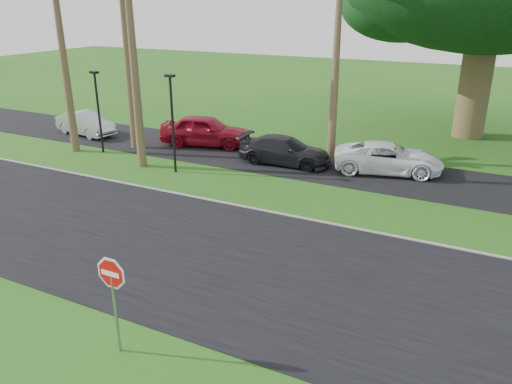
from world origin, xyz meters
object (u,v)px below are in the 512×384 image
object	(u,v)px
car_silver	(86,124)
car_minivan	(388,158)
car_red	(205,131)
stop_sign_near	(113,286)
car_dark	(285,151)

from	to	relation	value
car_silver	car_minivan	bearing A→B (deg)	-77.35
car_silver	car_red	world-z (taller)	car_red
stop_sign_near	car_minivan	world-z (taller)	stop_sign_near
stop_sign_near	car_minivan	bearing A→B (deg)	80.45
car_dark	car_red	bearing A→B (deg)	75.45
car_dark	car_minivan	size ratio (longest dim) A/B	0.92
stop_sign_near	car_dark	distance (m)	15.25
car_silver	car_red	bearing A→B (deg)	-71.69
stop_sign_near	car_red	bearing A→B (deg)	115.41
stop_sign_near	car_minivan	xyz separation A→B (m)	(2.69, 16.01, -1.07)
car_red	car_dark	xyz separation A→B (m)	(5.38, -1.09, -0.18)
stop_sign_near	car_minivan	distance (m)	16.27
car_red	car_dark	world-z (taller)	car_red
stop_sign_near	car_red	size ratio (longest dim) A/B	0.52
stop_sign_near	car_silver	bearing A→B (deg)	136.17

